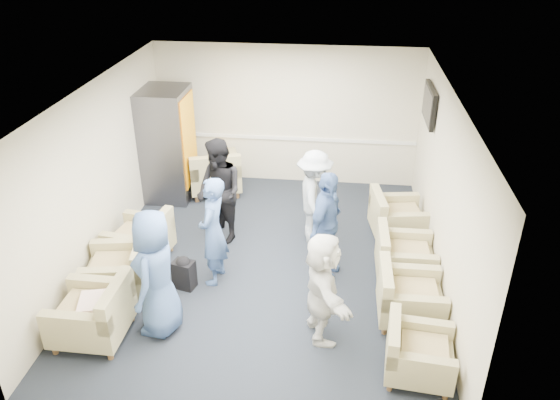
# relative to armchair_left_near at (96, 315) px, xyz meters

# --- Properties ---
(floor) EXTENTS (6.00, 6.00, 0.00)m
(floor) POSITION_rel_armchair_left_near_xyz_m (1.89, 1.87, -0.35)
(floor) COLOR black
(floor) RESTS_ON ground
(ceiling) EXTENTS (6.00, 6.00, 0.00)m
(ceiling) POSITION_rel_armchair_left_near_xyz_m (1.89, 1.87, 2.35)
(ceiling) COLOR silver
(ceiling) RESTS_ON back_wall
(back_wall) EXTENTS (5.00, 0.02, 2.70)m
(back_wall) POSITION_rel_armchair_left_near_xyz_m (1.89, 4.87, 1.00)
(back_wall) COLOR beige
(back_wall) RESTS_ON floor
(front_wall) EXTENTS (5.00, 0.02, 2.70)m
(front_wall) POSITION_rel_armchair_left_near_xyz_m (1.89, -1.13, 1.00)
(front_wall) COLOR beige
(front_wall) RESTS_ON floor
(left_wall) EXTENTS (0.02, 6.00, 2.70)m
(left_wall) POSITION_rel_armchair_left_near_xyz_m (-0.61, 1.87, 1.00)
(left_wall) COLOR beige
(left_wall) RESTS_ON floor
(right_wall) EXTENTS (0.02, 6.00, 2.70)m
(right_wall) POSITION_rel_armchair_left_near_xyz_m (4.39, 1.87, 1.00)
(right_wall) COLOR beige
(right_wall) RESTS_ON floor
(chair_rail) EXTENTS (4.98, 0.04, 0.06)m
(chair_rail) POSITION_rel_armchair_left_near_xyz_m (1.89, 4.85, 0.55)
(chair_rail) COLOR silver
(chair_rail) RESTS_ON back_wall
(tv) EXTENTS (0.10, 1.00, 0.58)m
(tv) POSITION_rel_armchair_left_near_xyz_m (4.33, 3.67, 1.70)
(tv) COLOR black
(tv) RESTS_ON right_wall
(armchair_left_near) EXTENTS (0.88, 0.88, 0.70)m
(armchair_left_near) POSITION_rel_armchair_left_near_xyz_m (0.00, 0.00, 0.00)
(armchair_left_near) COLOR #9A9063
(armchair_left_near) RESTS_ON floor
(armchair_left_mid) EXTENTS (0.99, 0.99, 0.69)m
(armchair_left_mid) POSITION_rel_armchair_left_near_xyz_m (-0.02, 0.95, -0.01)
(armchair_left_mid) COLOR #9A9063
(armchair_left_mid) RESTS_ON floor
(armchair_left_far) EXTENTS (0.96, 0.96, 0.67)m
(armchair_left_far) POSITION_rel_armchair_left_near_xyz_m (-0.01, 1.76, -0.02)
(armchair_left_far) COLOR #9A9063
(armchair_left_far) RESTS_ON floor
(armchair_right_near) EXTENTS (0.82, 0.82, 0.60)m
(armchair_right_near) POSITION_rel_armchair_left_near_xyz_m (3.90, -0.19, -0.05)
(armchair_right_near) COLOR #9A9063
(armchair_right_near) RESTS_ON floor
(armchair_right_midnear) EXTENTS (0.83, 0.83, 0.66)m
(armchair_right_midnear) POSITION_rel_armchair_left_near_xyz_m (3.89, 0.81, -0.02)
(armchair_right_midnear) COLOR #9A9063
(armchair_right_midnear) RESTS_ON floor
(armchair_right_midfar) EXTENTS (0.82, 0.82, 0.65)m
(armchair_right_midfar) POSITION_rel_armchair_left_near_xyz_m (3.90, 1.76, -0.02)
(armchair_right_midfar) COLOR #9A9063
(armchair_right_midfar) RESTS_ON floor
(armchair_right_far) EXTENTS (0.95, 0.95, 0.67)m
(armchair_right_far) POSITION_rel_armchair_left_near_xyz_m (3.88, 2.91, -0.02)
(armchair_right_far) COLOR #9A9063
(armchair_right_far) RESTS_ON floor
(armchair_corner) EXTENTS (1.18, 1.18, 0.75)m
(armchair_corner) POSITION_rel_armchair_left_near_xyz_m (0.59, 4.15, 0.03)
(armchair_corner) COLOR #9A9063
(armchair_corner) RESTS_ON floor
(vending_machine) EXTENTS (0.84, 0.98, 2.07)m
(vending_machine) POSITION_rel_armchair_left_near_xyz_m (-0.20, 3.96, 0.69)
(vending_machine) COLOR #53535B
(vending_machine) RESTS_ON floor
(backpack) EXTENTS (0.34, 0.28, 0.51)m
(backpack) POSITION_rel_armchair_left_near_xyz_m (0.81, 1.15, -0.08)
(backpack) COLOR black
(backpack) RESTS_ON floor
(pillow) EXTENTS (0.42, 0.49, 0.12)m
(pillow) POSITION_rel_armchair_left_near_xyz_m (-0.01, 0.00, 0.17)
(pillow) COLOR white
(pillow) RESTS_ON armchair_left_near
(person_front_left) EXTENTS (0.61, 0.88, 1.71)m
(person_front_left) POSITION_rel_armchair_left_near_xyz_m (0.75, 0.27, 0.51)
(person_front_left) COLOR #3D5992
(person_front_left) RESTS_ON floor
(person_mid_left) EXTENTS (0.45, 0.63, 1.64)m
(person_mid_left) POSITION_rel_armchair_left_near_xyz_m (1.21, 1.38, 0.47)
(person_mid_left) COLOR #3D5992
(person_mid_left) RESTS_ON floor
(person_back_left) EXTENTS (1.05, 1.06, 1.73)m
(person_back_left) POSITION_rel_armchair_left_near_xyz_m (1.06, 2.52, 0.52)
(person_back_left) COLOR black
(person_back_left) RESTS_ON floor
(person_back_right) EXTENTS (0.75, 1.09, 1.55)m
(person_back_right) POSITION_rel_armchair_left_near_xyz_m (2.56, 2.69, 0.43)
(person_back_right) COLOR silver
(person_back_right) RESTS_ON floor
(person_mid_right) EXTENTS (0.71, 1.05, 1.65)m
(person_mid_right) POSITION_rel_armchair_left_near_xyz_m (2.78, 1.72, 0.48)
(person_mid_right) COLOR #3D5992
(person_mid_right) RESTS_ON floor
(person_front_right) EXTENTS (0.77, 1.44, 1.48)m
(person_front_right) POSITION_rel_armchair_left_near_xyz_m (2.80, 0.36, 0.39)
(person_front_right) COLOR silver
(person_front_right) RESTS_ON floor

